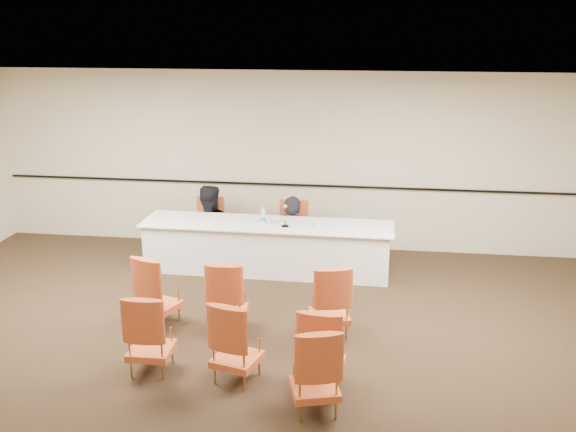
# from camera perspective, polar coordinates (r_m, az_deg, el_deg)

# --- Properties ---
(floor) EXTENTS (10.00, 10.00, 0.00)m
(floor) POSITION_cam_1_polar(r_m,az_deg,el_deg) (7.67, -4.87, -12.48)
(floor) COLOR black
(floor) RESTS_ON ground
(ceiling) EXTENTS (10.00, 10.00, 0.00)m
(ceiling) POSITION_cam_1_polar(r_m,az_deg,el_deg) (6.73, -5.51, 10.39)
(ceiling) COLOR silver
(ceiling) RESTS_ON ground
(wall_back) EXTENTS (10.00, 0.04, 3.00)m
(wall_back) POSITION_cam_1_polar(r_m,az_deg,el_deg) (10.85, -0.50, 4.93)
(wall_back) COLOR beige
(wall_back) RESTS_ON ground
(wall_rail) EXTENTS (9.80, 0.04, 0.03)m
(wall_rail) POSITION_cam_1_polar(r_m,az_deg,el_deg) (10.90, -0.52, 2.83)
(wall_rail) COLOR black
(wall_rail) RESTS_ON wall_back
(panel_table) EXTENTS (3.89, 0.95, 0.78)m
(panel_table) POSITION_cam_1_polar(r_m,az_deg,el_deg) (9.99, -1.88, -2.78)
(panel_table) COLOR white
(panel_table) RESTS_ON ground
(panelist_main) EXTENTS (0.63, 0.45, 1.60)m
(panelist_main) POSITION_cam_1_polar(r_m,az_deg,el_deg) (10.51, 0.38, -2.41)
(panelist_main) COLOR black
(panelist_main) RESTS_ON ground
(panelist_main_chair) EXTENTS (0.51, 0.51, 0.95)m
(panelist_main_chair) POSITION_cam_1_polar(r_m,az_deg,el_deg) (10.45, 0.38, -1.38)
(panelist_main_chair) COLOR #C15122
(panelist_main_chair) RESTS_ON ground
(panelist_second) EXTENTS (0.96, 0.83, 1.69)m
(panelist_second) POSITION_cam_1_polar(r_m,az_deg,el_deg) (10.77, -7.09, -1.64)
(panelist_second) COLOR black
(panelist_second) RESTS_ON ground
(panelist_second_chair) EXTENTS (0.51, 0.51, 0.95)m
(panelist_second_chair) POSITION_cam_1_polar(r_m,az_deg,el_deg) (10.73, -7.12, -1.01)
(panelist_second_chair) COLOR #C15122
(panelist_second_chair) RESTS_ON ground
(papers) EXTENTS (0.36, 0.32, 0.00)m
(papers) POSITION_cam_1_polar(r_m,az_deg,el_deg) (9.79, 0.82, -0.77)
(papers) COLOR silver
(papers) RESTS_ON panel_table
(microphone) EXTENTS (0.14, 0.23, 0.31)m
(microphone) POSITION_cam_1_polar(r_m,az_deg,el_deg) (9.65, -0.26, -0.09)
(microphone) COLOR black
(microphone) RESTS_ON panel_table
(water_bottle) EXTENTS (0.10, 0.10, 0.25)m
(water_bottle) POSITION_cam_1_polar(r_m,az_deg,el_deg) (9.84, -2.23, 0.05)
(water_bottle) COLOR teal
(water_bottle) RESTS_ON panel_table
(drinking_glass) EXTENTS (0.07, 0.07, 0.10)m
(drinking_glass) POSITION_cam_1_polar(r_m,az_deg,el_deg) (9.82, -1.70, -0.43)
(drinking_glass) COLOR silver
(drinking_glass) RESTS_ON panel_table
(coffee_cup) EXTENTS (0.08, 0.08, 0.12)m
(coffee_cup) POSITION_cam_1_polar(r_m,az_deg,el_deg) (9.67, 2.64, -0.66)
(coffee_cup) COLOR silver
(coffee_cup) RESTS_ON panel_table
(aud_chair_front_left) EXTENTS (0.65, 0.65, 0.95)m
(aud_chair_front_left) POSITION_cam_1_polar(r_m,az_deg,el_deg) (8.40, -11.50, -6.42)
(aud_chair_front_left) COLOR #C15122
(aud_chair_front_left) RESTS_ON ground
(aud_chair_front_mid) EXTENTS (0.52, 0.52, 0.95)m
(aud_chair_front_mid) POSITION_cam_1_polar(r_m,az_deg,el_deg) (8.11, -5.40, -7.03)
(aud_chair_front_mid) COLOR #C15122
(aud_chair_front_mid) RESTS_ON ground
(aud_chair_front_right) EXTENTS (0.61, 0.61, 0.95)m
(aud_chair_front_right) POSITION_cam_1_polar(r_m,az_deg,el_deg) (7.98, 3.72, -7.40)
(aud_chair_front_right) COLOR #C15122
(aud_chair_front_right) RESTS_ON ground
(aud_chair_back_left) EXTENTS (0.51, 0.51, 0.95)m
(aud_chair_back_left) POSITION_cam_1_polar(r_m,az_deg,el_deg) (7.34, -12.15, -10.04)
(aud_chair_back_left) COLOR #C15122
(aud_chair_back_left) RESTS_ON ground
(aud_chair_back_mid) EXTENTS (0.62, 0.62, 0.95)m
(aud_chair_back_mid) POSITION_cam_1_polar(r_m,az_deg,el_deg) (7.03, -4.60, -10.95)
(aud_chair_back_mid) COLOR #C15122
(aud_chair_back_mid) RESTS_ON ground
(aud_chair_back_right) EXTENTS (0.55, 0.55, 0.95)m
(aud_chair_back_right) POSITION_cam_1_polar(r_m,az_deg,el_deg) (6.89, 3.05, -11.52)
(aud_chair_back_right) COLOR #C15122
(aud_chair_back_right) RESTS_ON ground
(aud_chair_extra) EXTENTS (0.62, 0.62, 0.95)m
(aud_chair_extra) POSITION_cam_1_polar(r_m,az_deg,el_deg) (6.51, 2.41, -13.38)
(aud_chair_extra) COLOR #C15122
(aud_chair_extra) RESTS_ON ground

